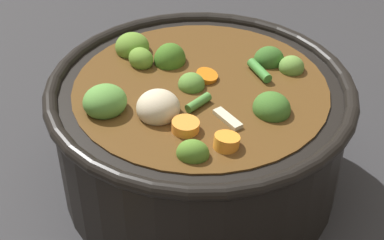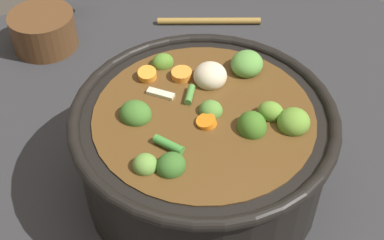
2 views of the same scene
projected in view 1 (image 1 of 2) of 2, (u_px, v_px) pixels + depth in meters
name	position (u px, v px, depth m)	size (l,w,h in m)	color
ground_plane	(200.00, 179.00, 0.69)	(1.10, 1.10, 0.00)	#2D2D30
cooking_pot	(200.00, 131.00, 0.65)	(0.33, 0.33, 0.16)	black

